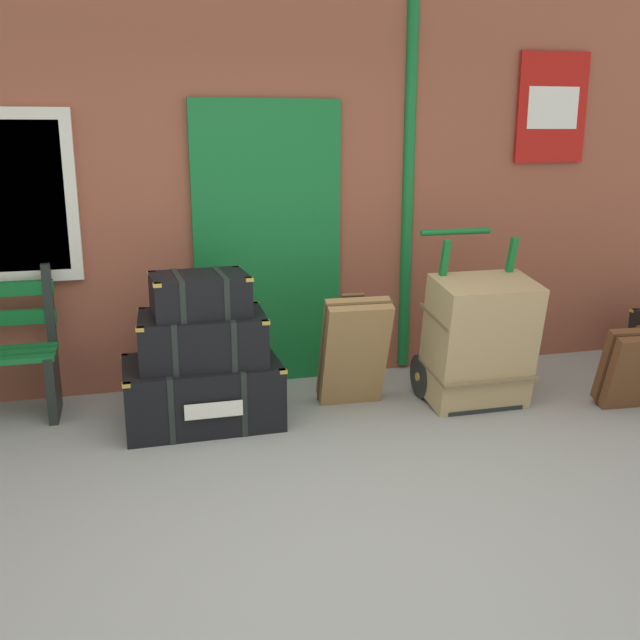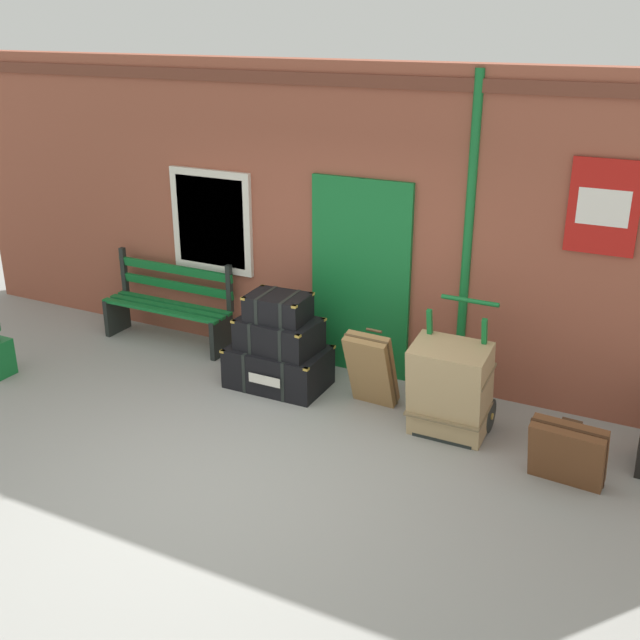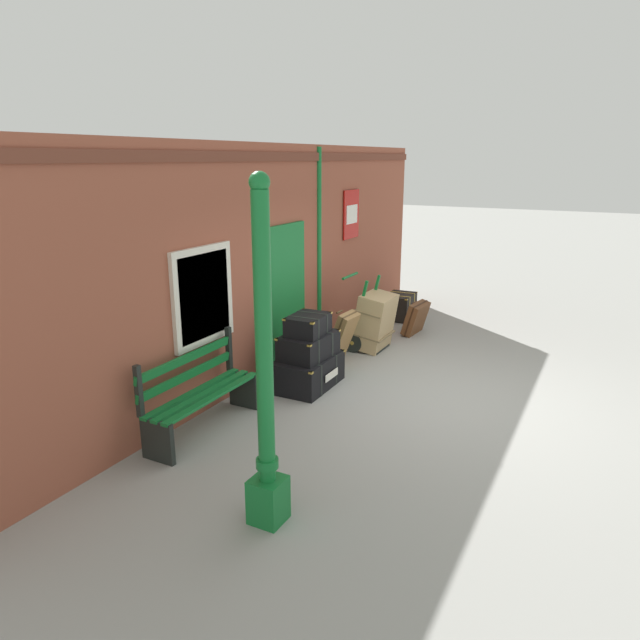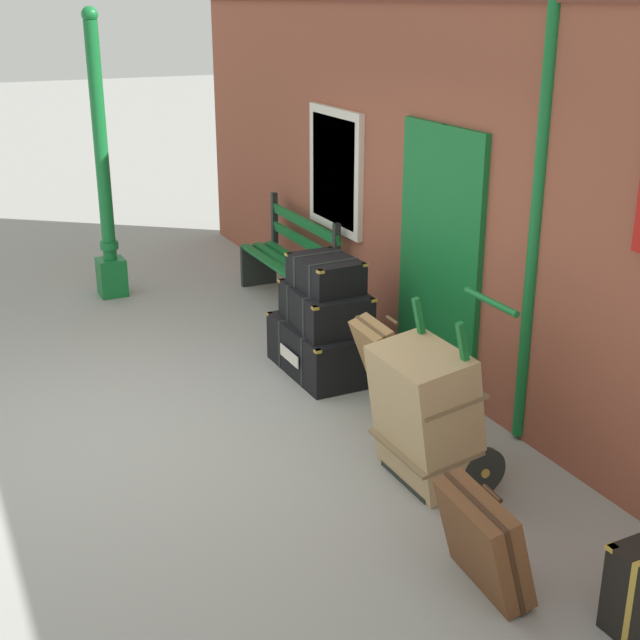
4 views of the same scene
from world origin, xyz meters
TOP-DOWN VIEW (x-y plane):
  - ground_plane at (0.00, 0.00)m, footprint 60.00×60.00m
  - brick_facade at (-0.01, 2.60)m, footprint 10.40×0.35m
  - lamp_post at (-3.23, 0.56)m, footprint 0.28×0.28m
  - platform_bench at (-2.14, 2.16)m, footprint 1.60×0.43m
  - steamer_trunk_base at (-0.42, 1.72)m, footprint 1.02×0.68m
  - steamer_trunk_middle at (-0.40, 1.72)m, footprint 0.84×0.59m
  - steamer_trunk_top at (-0.41, 1.72)m, footprint 0.63×0.48m
  - porters_trolley at (1.47, 1.70)m, footprint 0.71×0.63m
  - large_brown_trunk at (1.47, 1.53)m, footprint 0.70×0.57m
  - suitcase_olive at (2.58, 1.20)m, footprint 0.62×0.36m
  - suitcase_tan at (0.62, 1.71)m, footprint 0.47×0.45m

SIDE VIEW (x-z plane):
  - ground_plane at x=0.00m, z-range 0.00..0.00m
  - steamer_trunk_base at x=-0.42m, z-range 0.00..0.42m
  - porters_trolley at x=1.47m, z-range -0.32..0.87m
  - suitcase_olive at x=2.58m, z-range 0.00..0.58m
  - suitcase_tan at x=0.62m, z-range 0.00..0.81m
  - platform_bench at x=-2.14m, z-range -0.06..0.95m
  - large_brown_trunk at x=1.47m, z-range 0.00..0.94m
  - steamer_trunk_middle at x=-0.40m, z-range 0.42..0.74m
  - steamer_trunk_top at x=-0.41m, z-range 0.74..1.00m
  - lamp_post at x=-3.23m, z-range -0.35..2.56m
  - brick_facade at x=-0.01m, z-range 0.00..3.20m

